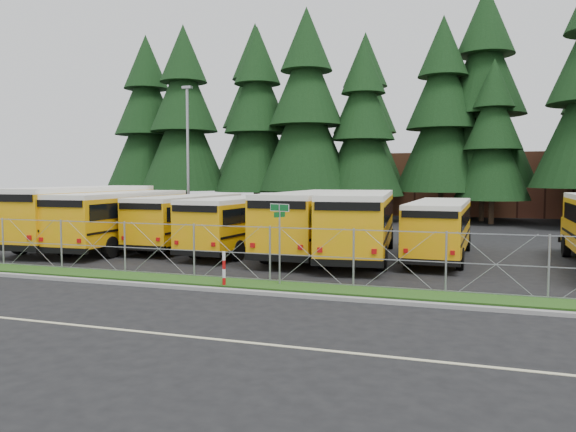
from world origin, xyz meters
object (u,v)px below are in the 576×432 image
Objects in this scene: bus_4 at (314,223)px; bus_5 at (360,225)px; bus_2 at (191,221)px; light_standard at (188,152)px; bus_3 at (246,224)px; bus_6 at (440,230)px; street_sign at (280,226)px; bus_1 at (126,220)px; striped_bollard at (224,269)px; bus_0 at (87,217)px.

bus_4 is 2.35m from bus_5.
bus_2 is 11.48m from light_standard.
bus_3 is 0.90× the size of bus_5.
street_sign reaches higher than bus_6.
bus_4 is (3.57, -0.06, 0.14)m from bus_3.
bus_1 is 1.07× the size of bus_2.
striped_bollard is 0.12× the size of light_standard.
bus_2 is at bearing 173.03° from bus_4.
bus_0 is 10.15× the size of striped_bollard.
street_sign is at bearing -30.66° from bus_0.
striped_bollard is (11.62, -7.71, -1.00)m from bus_0.
bus_1 is at bearing 147.88° from street_sign.
striped_bollard is (-0.77, -8.46, -0.91)m from bus_4.
bus_1 is 9.35× the size of striped_bollard.
bus_4 is at bearing 2.57° from bus_3.
bus_2 is (5.36, 1.63, -0.23)m from bus_0.
bus_5 reaches higher than bus_6.
bus_3 is 1.04× the size of bus_6.
bus_1 is 6.36m from bus_3.
bus_2 is at bearing -179.72° from bus_6.
street_sign is (4.53, -7.73, 0.67)m from bus_3.
bus_0 is 18.23m from bus_6.
striped_bollard is at bearing -68.36° from bus_3.
bus_2 reaches higher than bus_3.
bus_5 reaches higher than street_sign.
bus_1 is at bearing -77.66° from light_standard.
bus_3 is (8.83, 0.80, -0.23)m from bus_0.
light_standard reaches higher than bus_6.
light_standard is (-5.25, 9.33, 4.13)m from bus_2.
bus_5 is 3.63m from bus_6.
bus_5 is at bearing -0.49° from bus_1.
bus_6 is 0.99× the size of light_standard.
bus_6 is at bearing 0.95° from bus_0.
bus_4 is 8.54m from striped_bollard.
bus_0 is 1.21× the size of bus_6.
bus_3 is 1.03× the size of light_standard.
bus_4 is at bearing -172.62° from bus_6.
street_sign is 0.28× the size of light_standard.
bus_6 is 9.59m from street_sign.
street_sign is at bearing -34.66° from bus_1.
street_sign is at bearing -47.32° from bus_2.
bus_0 is 1.09× the size of bus_1.
bus_0 reaches higher than bus_1.
bus_3 is (3.47, -0.83, -0.00)m from bus_2.
bus_6 is at bearing -1.72° from bus_2.
bus_5 reaches higher than bus_4.
bus_0 is 13.98m from striped_bollard.
bus_4 is at bearing -7.54° from bus_2.
bus_1 is (2.54, -0.14, -0.13)m from bus_0.
bus_4 is (7.04, -0.89, 0.14)m from bus_2.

